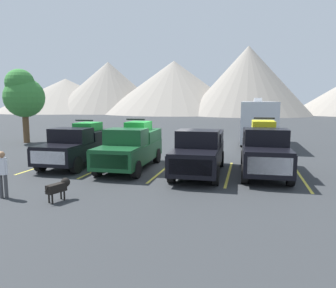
{
  "coord_description": "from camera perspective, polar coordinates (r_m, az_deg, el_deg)",
  "views": [
    {
      "loc": [
        4.07,
        -16.28,
        3.48
      ],
      "look_at": [
        0.0,
        0.17,
        1.2
      ],
      "focal_mm": 34.46,
      "sensor_mm": 36.0,
      "label": 1
    }
  ],
  "objects": [
    {
      "name": "ground_plane",
      "position": [
        17.14,
        -0.13,
        -4.05
      ],
      "size": [
        240.0,
        240.0,
        0.0
      ],
      "primitive_type": "plane",
      "color": "#2D3033"
    },
    {
      "name": "pickup_truck_a",
      "position": [
        18.21,
        -15.63,
        -0.08
      ],
      "size": [
        2.31,
        5.46,
        2.42
      ],
      "color": "black",
      "rests_on": "ground"
    },
    {
      "name": "pickup_truck_b",
      "position": [
        16.75,
        -6.51,
        -0.38
      ],
      "size": [
        2.27,
        5.56,
        2.53
      ],
      "color": "#144723",
      "rests_on": "ground"
    },
    {
      "name": "pickup_truck_c",
      "position": [
        15.58,
        5.62,
        -1.13
      ],
      "size": [
        2.26,
        5.91,
        2.15
      ],
      "color": "black",
      "rests_on": "ground"
    },
    {
      "name": "pickup_truck_d",
      "position": [
        16.05,
        16.66,
        -0.78
      ],
      "size": [
        2.24,
        5.63,
        2.66
      ],
      "color": "black",
      "rests_on": "ground"
    },
    {
      "name": "lot_stripe_a",
      "position": [
        19.05,
        -20.26,
        -3.33
      ],
      "size": [
        0.12,
        5.5,
        0.01
      ],
      "primitive_type": "cube",
      "color": "gold",
      "rests_on": "ground"
    },
    {
      "name": "lot_stripe_b",
      "position": [
        17.45,
        -11.31,
        -3.98
      ],
      "size": [
        0.12,
        5.5,
        0.01
      ],
      "primitive_type": "cube",
      "color": "gold",
      "rests_on": "ground"
    },
    {
      "name": "lot_stripe_c",
      "position": [
        16.35,
        -0.84,
        -4.61
      ],
      "size": [
        0.12,
        5.5,
        0.01
      ],
      "primitive_type": "cube",
      "color": "gold",
      "rests_on": "ground"
    },
    {
      "name": "lot_stripe_d",
      "position": [
        15.85,
        10.71,
        -5.14
      ],
      "size": [
        0.12,
        5.5,
        0.01
      ],
      "primitive_type": "cube",
      "color": "gold",
      "rests_on": "ground"
    },
    {
      "name": "lot_stripe_e",
      "position": [
        16.02,
        22.51,
        -5.46
      ],
      "size": [
        0.12,
        5.5,
        0.01
      ],
      "primitive_type": "cube",
      "color": "gold",
      "rests_on": "ground"
    },
    {
      "name": "camper_trailer_a",
      "position": [
        25.82,
        15.59,
        4.0
      ],
      "size": [
        2.53,
        8.89,
        3.71
      ],
      "color": "silver",
      "rests_on": "ground"
    },
    {
      "name": "person_a",
      "position": [
        12.96,
        -27.23,
        -4.31
      ],
      "size": [
        0.36,
        0.26,
        1.7
      ],
      "color": "#3F3F42",
      "rests_on": "ground"
    },
    {
      "name": "dog",
      "position": [
        11.99,
        -18.61,
        -7.11
      ],
      "size": [
        0.53,
        1.0,
        0.76
      ],
      "color": "black",
      "rests_on": "ground"
    },
    {
      "name": "tree_a",
      "position": [
        29.23,
        -24.24,
        8.03
      ],
      "size": [
        3.27,
        3.27,
        6.04
      ],
      "color": "brown",
      "rests_on": "ground"
    },
    {
      "name": "mountain_ridge",
      "position": [
        90.33,
        4.15,
        9.67
      ],
      "size": [
        139.89,
        46.12,
        16.68
      ],
      "color": "gray",
      "rests_on": "ground"
    }
  ]
}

